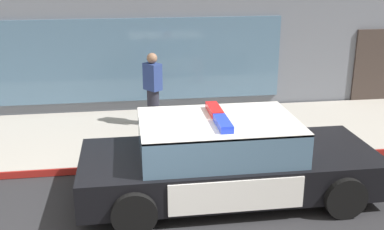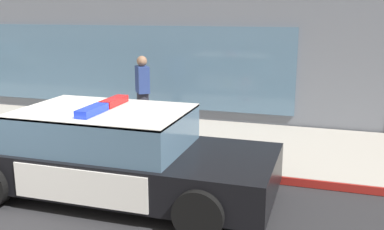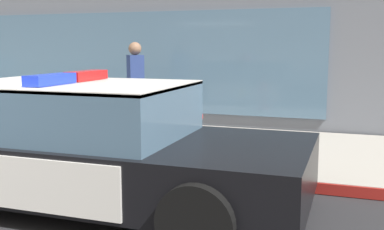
% 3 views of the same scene
% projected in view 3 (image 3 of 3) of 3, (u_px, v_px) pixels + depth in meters
% --- Properties ---
extents(sidewalk, '(48.00, 3.41, 0.15)m').
position_uv_depth(sidewalk, '(100.00, 140.00, 8.52)').
color(sidewalk, '#A39E93').
rests_on(sidewalk, ground).
extents(curb_red_paint, '(28.80, 0.04, 0.14)m').
position_uv_depth(curb_red_paint, '(41.00, 161.00, 6.91)').
color(curb_red_paint, maroon).
rests_on(curb_red_paint, ground).
extents(police_cruiser, '(4.94, 2.16, 1.49)m').
position_uv_depth(police_cruiser, '(83.00, 145.00, 5.23)').
color(police_cruiser, black).
rests_on(police_cruiser, ground).
extents(fire_hydrant, '(0.34, 0.39, 0.73)m').
position_uv_depth(fire_hydrant, '(196.00, 134.00, 6.79)').
color(fire_hydrant, red).
rests_on(fire_hydrant, sidewalk).
extents(pedestrian_on_sidewalk, '(0.45, 0.48, 1.71)m').
position_uv_depth(pedestrian_on_sidewalk, '(136.00, 88.00, 8.68)').
color(pedestrian_on_sidewalk, '#23232D').
rests_on(pedestrian_on_sidewalk, sidewalk).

